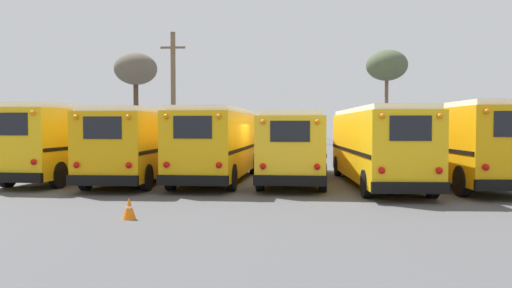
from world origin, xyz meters
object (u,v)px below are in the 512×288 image
school_bus_0 (73,140)px  school_bus_4 (377,144)px  utility_pole (173,95)px  traffic_cone (129,208)px  bare_tree_1 (136,70)px  school_bus_3 (294,143)px  school_bus_2 (218,142)px  bare_tree_0 (387,66)px  school_bus_5 (458,141)px  school_bus_1 (147,142)px

school_bus_0 → school_bus_4: 13.57m
utility_pole → traffic_cone: size_ratio=15.92×
bare_tree_1 → school_bus_3: bearing=-54.7°
school_bus_2 → school_bus_4: 6.82m
bare_tree_1 → traffic_cone: bare_tree_1 is taller
bare_tree_0 → school_bus_0: bearing=-136.1°
school_bus_0 → school_bus_5: size_ratio=0.97×
school_bus_4 → school_bus_2: bearing=171.6°
bare_tree_1 → traffic_cone: (9.11, -28.85, -6.88)m
utility_pole → school_bus_1: bearing=-81.4°
bare_tree_0 → school_bus_3: bearing=-113.5°
school_bus_3 → traffic_cone: school_bus_3 is taller
school_bus_4 → utility_pole: utility_pole is taller
school_bus_2 → school_bus_3: bearing=12.4°
school_bus_2 → school_bus_5: 10.15m
school_bus_1 → school_bus_5: (13.50, -1.16, 0.08)m
school_bus_3 → school_bus_0: bearing=-177.7°
school_bus_2 → utility_pole: (-5.35, 13.66, 2.95)m
bare_tree_1 → traffic_cone: bearing=-72.5°
school_bus_5 → bare_tree_1: bare_tree_1 is taller
school_bus_0 → bare_tree_0: bearing=43.9°
school_bus_5 → bare_tree_1: size_ratio=1.14×
utility_pole → bare_tree_0: 16.16m
school_bus_2 → bare_tree_1: size_ratio=1.11×
school_bus_1 → school_bus_2: size_ratio=1.14×
utility_pole → bare_tree_0: (15.70, 3.09, 2.27)m
school_bus_1 → school_bus_4: bearing=-8.5°
school_bus_4 → bare_tree_1: (-16.81, 20.73, 5.45)m
school_bus_1 → traffic_cone: 10.04m
school_bus_1 → traffic_cone: size_ratio=18.96×
bare_tree_0 → school_bus_4: bearing=-101.4°
school_bus_3 → utility_pole: size_ratio=1.17×
school_bus_1 → bare_tree_1: bare_tree_1 is taller
school_bus_4 → school_bus_3: bearing=152.8°
school_bus_1 → traffic_cone: (2.43, -9.63, -1.44)m
school_bus_0 → school_bus_2: size_ratio=0.99×
school_bus_4 → bare_tree_1: bare_tree_1 is taller
bare_tree_0 → school_bus_1: bearing=-130.2°
bare_tree_1 → bare_tree_0: bearing=-8.3°
bare_tree_0 → traffic_cone: bare_tree_0 is taller
school_bus_0 → bare_tree_0: bare_tree_0 is taller
school_bus_2 → school_bus_4: bearing=-8.4°
school_bus_0 → school_bus_2: 6.76m
school_bus_0 → school_bus_3: 10.13m
school_bus_2 → school_bus_5: (10.13, -0.64, 0.07)m
bare_tree_0 → bare_tree_1: (-20.41, 2.98, 0.21)m
school_bus_0 → bare_tree_0: (17.09, 16.43, 5.15)m
school_bus_3 → school_bus_5: size_ratio=1.10×
school_bus_1 → school_bus_4: size_ratio=1.07×
school_bus_0 → school_bus_3: (10.12, 0.41, -0.16)m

